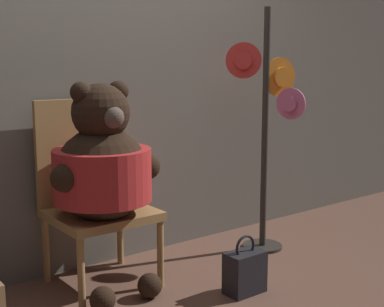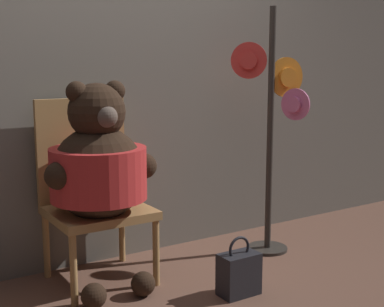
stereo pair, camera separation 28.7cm
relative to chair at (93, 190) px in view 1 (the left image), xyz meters
name	(u,v)px [view 1 (the left image)]	position (x,y,z in m)	size (l,w,h in m)	color
ground_plane	(160,284)	(0.27, -0.31, -0.55)	(14.00, 14.00, 0.00)	brown
wall_back	(107,73)	(0.27, 0.26, 0.68)	(8.00, 0.10, 2.47)	slate
chair	(93,190)	(0.00, 0.00, 0.00)	(0.56, 0.53, 1.09)	#B2844C
teddy_bear	(103,169)	(-0.03, -0.19, 0.16)	(0.66, 0.59, 1.20)	black
hat_display_rack	(267,126)	(1.22, -0.23, 0.32)	(0.45, 0.48, 1.66)	#332D28
handbag_on_ground	(245,271)	(0.58, -0.70, -0.43)	(0.23, 0.14, 0.34)	#232328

